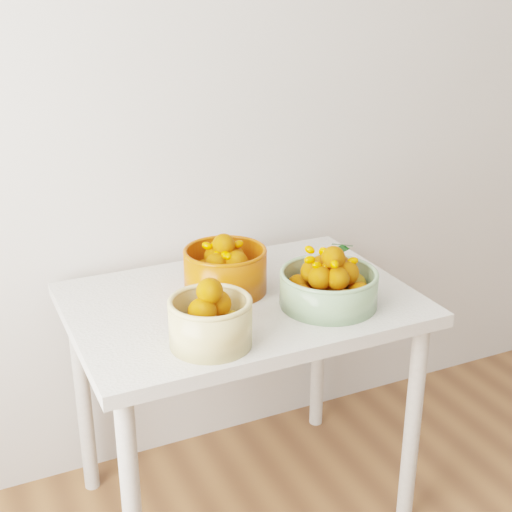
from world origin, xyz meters
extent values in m
cube|color=silver|center=(0.00, 2.00, 1.35)|extent=(4.00, 0.04, 2.70)
cube|color=silver|center=(-0.37, 1.60, 0.73)|extent=(1.00, 0.70, 0.04)
cylinder|color=silver|center=(-0.81, 1.31, 0.35)|extent=(0.05, 0.05, 0.71)
cylinder|color=silver|center=(0.07, 1.31, 0.35)|extent=(0.05, 0.05, 0.71)
cylinder|color=silver|center=(-0.81, 1.89, 0.35)|extent=(0.05, 0.05, 0.71)
cylinder|color=silver|center=(0.07, 1.89, 0.35)|extent=(0.05, 0.05, 0.71)
cylinder|color=#D7BD7B|center=(-0.55, 1.38, 0.81)|extent=(0.28, 0.28, 0.12)
torus|color=#D7BD7B|center=(-0.55, 1.38, 0.87)|extent=(0.29, 0.29, 0.02)
sphere|color=#D1660C|center=(-0.50, 1.38, 0.80)|extent=(0.07, 0.07, 0.07)
sphere|color=#D1660C|center=(-0.55, 1.43, 0.80)|extent=(0.07, 0.07, 0.07)
sphere|color=#D1660C|center=(-0.61, 1.38, 0.80)|extent=(0.07, 0.07, 0.07)
sphere|color=#F16100|center=(-0.55, 1.32, 0.80)|extent=(0.07, 0.07, 0.07)
sphere|color=#F16100|center=(-0.55, 1.38, 0.80)|extent=(0.07, 0.07, 0.07)
sphere|color=#F16100|center=(-0.53, 1.39, 0.85)|extent=(0.07, 0.07, 0.07)
sphere|color=#F16100|center=(-0.58, 1.37, 0.85)|extent=(0.07, 0.07, 0.07)
sphere|color=#F16100|center=(-0.55, 1.38, 0.90)|extent=(0.07, 0.07, 0.07)
ellipsoid|color=#FF7200|center=(-0.55, 1.37, 0.89)|extent=(0.03, 0.04, 0.03)
ellipsoid|color=#FF7200|center=(-0.55, 1.38, 0.90)|extent=(0.03, 0.04, 0.03)
ellipsoid|color=#FF7200|center=(-0.55, 1.37, 0.90)|extent=(0.04, 0.04, 0.04)
cylinder|color=#86AD7E|center=(-0.16, 1.46, 0.80)|extent=(0.35, 0.35, 0.10)
torus|color=#86AD7E|center=(-0.16, 1.46, 0.85)|extent=(0.36, 0.36, 0.01)
sphere|color=#D1660C|center=(-0.07, 1.46, 0.80)|extent=(0.07, 0.07, 0.07)
sphere|color=#F16100|center=(-0.09, 1.52, 0.80)|extent=(0.07, 0.07, 0.07)
sphere|color=#F16100|center=(-0.16, 1.54, 0.80)|extent=(0.07, 0.07, 0.07)
sphere|color=#F16100|center=(-0.22, 1.52, 0.80)|extent=(0.07, 0.07, 0.07)
sphere|color=#F16100|center=(-0.25, 1.45, 0.80)|extent=(0.07, 0.07, 0.07)
sphere|color=#F16100|center=(-0.22, 1.39, 0.80)|extent=(0.07, 0.07, 0.07)
sphere|color=#F16100|center=(-0.16, 1.37, 0.80)|extent=(0.07, 0.07, 0.07)
sphere|color=#F16100|center=(-0.09, 1.39, 0.80)|extent=(0.07, 0.07, 0.07)
sphere|color=#F16100|center=(-0.16, 1.46, 0.80)|extent=(0.07, 0.07, 0.07)
sphere|color=#F16100|center=(-0.11, 1.48, 0.85)|extent=(0.07, 0.07, 0.07)
sphere|color=#F16100|center=(-0.15, 1.50, 0.85)|extent=(0.07, 0.07, 0.07)
sphere|color=#F16100|center=(-0.20, 1.48, 0.85)|extent=(0.07, 0.07, 0.07)
sphere|color=#F16100|center=(-0.20, 1.43, 0.85)|extent=(0.07, 0.07, 0.07)
sphere|color=#F16100|center=(-0.16, 1.41, 0.85)|extent=(0.06, 0.06, 0.06)
sphere|color=#F16100|center=(-0.12, 1.43, 0.85)|extent=(0.07, 0.07, 0.07)
sphere|color=#F16100|center=(-0.15, 1.45, 0.90)|extent=(0.07, 0.07, 0.07)
ellipsoid|color=#FF7200|center=(-0.10, 1.43, 0.88)|extent=(0.04, 0.03, 0.03)
ellipsoid|color=#FF7200|center=(-0.16, 1.45, 0.90)|extent=(0.04, 0.04, 0.03)
ellipsoid|color=#FF7200|center=(-0.22, 1.46, 0.90)|extent=(0.03, 0.03, 0.03)
ellipsoid|color=#FF7200|center=(-0.15, 1.48, 0.88)|extent=(0.04, 0.04, 0.04)
ellipsoid|color=#FF7200|center=(-0.19, 1.52, 0.90)|extent=(0.04, 0.04, 0.03)
ellipsoid|color=#FF7200|center=(-0.17, 1.45, 0.88)|extent=(0.04, 0.03, 0.03)
ellipsoid|color=#FF7200|center=(-0.17, 1.46, 0.88)|extent=(0.04, 0.04, 0.04)
ellipsoid|color=#FF7200|center=(-0.21, 1.44, 0.89)|extent=(0.04, 0.03, 0.03)
ellipsoid|color=#FF7200|center=(-0.16, 1.46, 0.87)|extent=(0.04, 0.04, 0.03)
ellipsoid|color=#FF7200|center=(-0.16, 1.48, 0.91)|extent=(0.03, 0.04, 0.03)
ellipsoid|color=#FF7200|center=(-0.17, 1.45, 0.88)|extent=(0.04, 0.04, 0.04)
ellipsoid|color=#FF7200|center=(-0.14, 1.44, 0.90)|extent=(0.04, 0.04, 0.03)
ellipsoid|color=#FF7200|center=(-0.18, 1.40, 0.90)|extent=(0.04, 0.04, 0.03)
ellipsoid|color=#FF7200|center=(-0.14, 1.46, 0.87)|extent=(0.04, 0.03, 0.04)
ellipsoid|color=#FF7200|center=(-0.16, 1.44, 0.88)|extent=(0.03, 0.04, 0.03)
ellipsoid|color=#FF7200|center=(-0.16, 1.49, 0.90)|extent=(0.03, 0.04, 0.03)
cylinder|color=#BF4208|center=(-0.39, 1.67, 0.81)|extent=(0.29, 0.29, 0.13)
torus|color=#BF4208|center=(-0.39, 1.67, 0.88)|extent=(0.30, 0.30, 0.01)
sphere|color=#F16100|center=(-0.32, 1.67, 0.80)|extent=(0.07, 0.07, 0.07)
sphere|color=#F16100|center=(-0.35, 1.73, 0.80)|extent=(0.08, 0.08, 0.08)
sphere|color=#F16100|center=(-0.43, 1.73, 0.80)|extent=(0.08, 0.08, 0.08)
sphere|color=#F16100|center=(-0.46, 1.67, 0.80)|extent=(0.07, 0.07, 0.07)
sphere|color=#F16100|center=(-0.43, 1.61, 0.80)|extent=(0.07, 0.07, 0.07)
sphere|color=#F16100|center=(-0.35, 1.61, 0.80)|extent=(0.07, 0.07, 0.07)
sphere|color=#F16100|center=(-0.39, 1.67, 0.80)|extent=(0.07, 0.07, 0.07)
sphere|color=#F16100|center=(-0.35, 1.69, 0.85)|extent=(0.06, 0.06, 0.06)
sphere|color=#F16100|center=(-0.41, 1.71, 0.85)|extent=(0.07, 0.07, 0.07)
sphere|color=#F16100|center=(-0.43, 1.65, 0.85)|extent=(0.07, 0.07, 0.07)
sphere|color=#F16100|center=(-0.37, 1.63, 0.85)|extent=(0.07, 0.07, 0.07)
sphere|color=#F16100|center=(-0.39, 1.68, 0.90)|extent=(0.07, 0.07, 0.07)
ellipsoid|color=#FF7200|center=(-0.36, 1.69, 0.88)|extent=(0.05, 0.04, 0.03)
ellipsoid|color=#FF7200|center=(-0.41, 1.67, 0.87)|extent=(0.04, 0.03, 0.03)
ellipsoid|color=#FF7200|center=(-0.34, 1.68, 0.89)|extent=(0.04, 0.03, 0.03)
ellipsoid|color=#FF7200|center=(-0.39, 1.67, 0.87)|extent=(0.04, 0.04, 0.04)
ellipsoid|color=#FF7200|center=(-0.40, 1.67, 0.87)|extent=(0.04, 0.03, 0.03)
ellipsoid|color=#FF7200|center=(-0.40, 1.71, 0.89)|extent=(0.03, 0.04, 0.03)
ellipsoid|color=#FF7200|center=(-0.39, 1.64, 0.88)|extent=(0.03, 0.04, 0.03)
ellipsoid|color=#FF7200|center=(-0.41, 1.69, 0.89)|extent=(0.04, 0.04, 0.03)
ellipsoid|color=#FF7200|center=(-0.38, 1.71, 0.90)|extent=(0.03, 0.04, 0.04)
ellipsoid|color=#FF7200|center=(-0.43, 1.71, 0.89)|extent=(0.04, 0.04, 0.03)
ellipsoid|color=#FF7200|center=(-0.40, 1.65, 0.88)|extent=(0.04, 0.04, 0.04)
camera|label=1|loc=(-1.13, -0.14, 1.65)|focal=50.00mm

